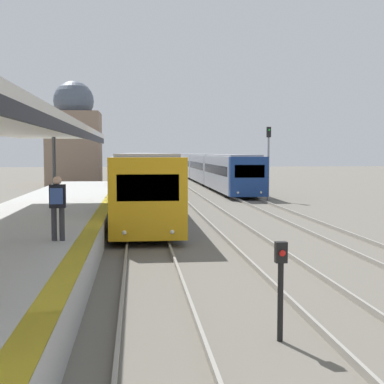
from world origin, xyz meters
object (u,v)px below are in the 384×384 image
Objects in this scene: train_near at (140,169)px; train_far at (201,166)px; person_on_platform at (57,203)px; signal_mast_far at (269,154)px; signal_post_near at (281,280)px.

train_far is (7.18, 15.13, -0.06)m from train_near.
signal_mast_far reaches higher than person_on_platform.
signal_mast_far reaches higher than train_far.
train_near is at bearing 85.83° from person_on_platform.
signal_mast_far is (10.98, 21.70, 1.17)m from person_on_platform.
signal_post_near is at bearing -86.92° from train_near.
train_near is 38.16m from signal_post_near.
train_far is at bearing 84.50° from signal_post_near.
person_on_platform is at bearing -101.26° from train_far.
train_near is 33.54× the size of signal_post_near.
signal_post_near is at bearing -48.93° from person_on_platform.
train_far is (9.58, 48.12, -0.25)m from person_on_platform.
signal_mast_far is (1.40, -26.42, 1.42)m from train_far.
train_near reaches higher than person_on_platform.
train_near is 14.24m from signal_mast_far.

